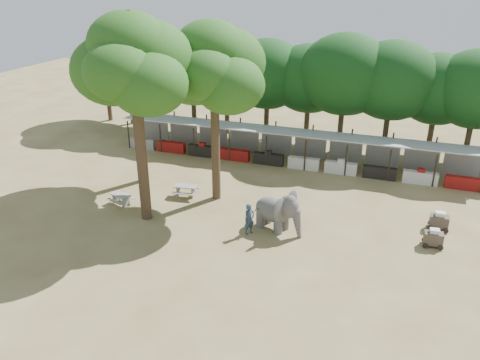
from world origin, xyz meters
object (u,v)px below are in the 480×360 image
(yard_tree_left, at_px, (134,65))
(cart_front, at_px, (433,238))
(elephant, at_px, (278,211))
(picnic_table_near, at_px, (121,198))
(handler, at_px, (249,219))
(yard_tree_back, at_px, (213,68))
(yard_tree_center, at_px, (133,65))
(picnic_table_far, at_px, (186,189))
(cart_back, at_px, (439,221))

(yard_tree_left, height_order, cart_front, yard_tree_left)
(elephant, relative_size, picnic_table_near, 1.91)
(handler, bearing_deg, yard_tree_back, 78.78)
(yard_tree_center, xyz_separation_m, elephant, (8.08, 1.05, -8.00))
(handler, distance_m, cart_front, 10.12)
(picnic_table_far, bearing_deg, cart_front, -12.10)
(cart_back, bearing_deg, cart_front, -97.58)
(cart_front, bearing_deg, picnic_table_near, -179.88)
(yard_tree_left, distance_m, yard_tree_center, 5.92)
(elephant, relative_size, cart_back, 2.77)
(yard_tree_left, distance_m, cart_back, 21.36)
(yard_tree_back, bearing_deg, cart_front, -8.13)
(yard_tree_center, relative_size, handler, 6.49)
(yard_tree_back, distance_m, picnic_table_far, 8.28)
(handler, bearing_deg, picnic_table_near, 120.64)
(picnic_table_near, bearing_deg, yard_tree_left, 117.09)
(cart_front, bearing_deg, elephant, -176.58)
(yard_tree_back, xyz_separation_m, cart_back, (13.93, 0.15, -7.99))
(picnic_table_near, xyz_separation_m, cart_front, (18.92, 1.16, 0.07))
(cart_front, bearing_deg, yard_tree_left, 168.07)
(yard_tree_back, relative_size, handler, 6.12)
(yard_tree_left, height_order, picnic_table_near, yard_tree_left)
(handler, distance_m, picnic_table_near, 9.06)
(yard_tree_center, relative_size, elephant, 3.69)
(elephant, xyz_separation_m, picnic_table_near, (-10.43, -0.15, -0.76))
(handler, relative_size, cart_front, 1.66)
(handler, bearing_deg, picnic_table_far, 95.15)
(yard_tree_center, height_order, yard_tree_back, yard_tree_center)
(handler, distance_m, cart_back, 11.06)
(yard_tree_left, xyz_separation_m, picnic_table_far, (4.10, -1.63, -7.69))
(picnic_table_near, bearing_deg, elephant, 18.97)
(handler, relative_size, picnic_table_near, 1.09)
(yard_tree_back, relative_size, cart_front, 10.14)
(handler, bearing_deg, elephant, -19.55)
(picnic_table_near, xyz_separation_m, picnic_table_far, (3.45, 2.47, 0.05))
(yard_tree_center, distance_m, handler, 10.62)
(handler, height_order, picnic_table_near, handler)
(elephant, xyz_separation_m, handler, (-1.42, -0.98, -0.28))
(yard_tree_center, distance_m, cart_front, 18.82)
(yard_tree_left, xyz_separation_m, handler, (9.65, -4.93, -7.27))
(yard_tree_left, xyz_separation_m, picnic_table_near, (0.64, -4.10, -7.75))
(yard_tree_center, bearing_deg, picnic_table_far, 72.01)
(picnic_table_near, bearing_deg, yard_tree_back, 48.24)
(picnic_table_near, distance_m, cart_back, 19.55)
(picnic_table_near, xyz_separation_m, cart_back, (19.28, 3.25, 0.10))
(yard_tree_back, height_order, cart_front, yard_tree_back)
(handler, xyz_separation_m, cart_front, (9.92, 2.00, -0.41))
(picnic_table_far, distance_m, cart_back, 15.85)
(cart_front, bearing_deg, picnic_table_far, 171.76)
(yard_tree_left, distance_m, yard_tree_back, 6.09)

